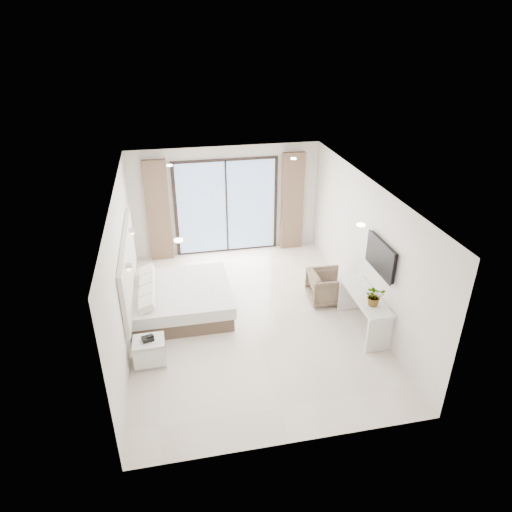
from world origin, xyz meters
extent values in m
plane|color=beige|center=(0.00, 0.00, 0.00)|extent=(6.20, 6.20, 0.00)
cube|color=silver|center=(0.00, 3.10, 1.35)|extent=(4.60, 0.02, 2.70)
cube|color=silver|center=(0.00, -3.10, 1.35)|extent=(4.60, 0.02, 2.70)
cube|color=silver|center=(-2.30, 0.00, 1.35)|extent=(0.02, 6.20, 2.70)
cube|color=silver|center=(2.30, 0.00, 1.35)|extent=(0.02, 6.20, 2.70)
cube|color=white|center=(0.00, 0.00, 2.70)|extent=(4.60, 6.20, 0.02)
cube|color=silver|center=(-2.25, 0.51, 1.15)|extent=(0.08, 3.00, 1.20)
cube|color=black|center=(2.25, -0.78, 1.55)|extent=(0.06, 1.00, 0.58)
cube|color=black|center=(2.21, -0.78, 1.55)|extent=(0.02, 1.04, 0.62)
cube|color=black|center=(0.00, 3.07, 1.20)|extent=(2.56, 0.04, 2.42)
cube|color=#91B4E9|center=(0.00, 3.04, 1.20)|extent=(2.40, 0.01, 2.30)
cube|color=brown|center=(-1.65, 2.96, 1.25)|extent=(0.55, 0.14, 2.50)
cube|color=brown|center=(1.65, 2.96, 1.25)|extent=(0.55, 0.14, 2.50)
cylinder|color=white|center=(-1.30, -1.80, 2.68)|extent=(0.12, 0.12, 0.02)
cylinder|color=white|center=(1.30, -1.80, 2.68)|extent=(0.12, 0.12, 0.02)
cylinder|color=white|center=(-1.30, 1.80, 2.68)|extent=(0.12, 0.12, 0.02)
cylinder|color=white|center=(1.30, 1.80, 2.68)|extent=(0.12, 0.12, 0.02)
cube|color=brown|center=(-1.31, 0.51, 0.15)|extent=(1.88, 1.79, 0.30)
cube|color=white|center=(-1.31, 0.51, 0.42)|extent=(1.96, 1.86, 0.24)
cube|color=white|center=(-1.95, -0.10, 0.62)|extent=(0.28, 0.38, 0.14)
cube|color=white|center=(-1.95, 0.30, 0.62)|extent=(0.28, 0.38, 0.14)
cube|color=white|center=(-1.95, 0.72, 0.62)|extent=(0.28, 0.38, 0.14)
cube|color=white|center=(-1.95, 1.12, 0.62)|extent=(0.28, 0.38, 0.14)
cube|color=silver|center=(-1.94, -0.98, 0.46)|extent=(0.53, 0.44, 0.05)
cube|color=silver|center=(-1.94, -0.98, 0.03)|extent=(0.53, 0.44, 0.05)
cube|color=silver|center=(-1.94, -1.17, 0.24)|extent=(0.53, 0.05, 0.43)
cube|color=silver|center=(-1.94, -0.79, 0.24)|extent=(0.53, 0.05, 0.43)
cube|color=black|center=(-1.94, -0.98, 0.52)|extent=(0.23, 0.20, 0.06)
cube|color=silver|center=(2.04, -0.78, 0.74)|extent=(0.47, 1.52, 0.06)
cube|color=silver|center=(2.04, -1.46, 0.35)|extent=(0.46, 0.06, 0.71)
cube|color=silver|center=(2.04, -0.10, 0.35)|extent=(0.46, 0.06, 0.71)
imported|color=#33662D|center=(2.04, -1.12, 0.92)|extent=(0.41, 0.44, 0.30)
imported|color=#826655|center=(1.69, 0.32, 0.37)|extent=(0.70, 0.74, 0.73)
camera|label=1|loc=(-1.37, -7.40, 5.30)|focal=32.00mm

